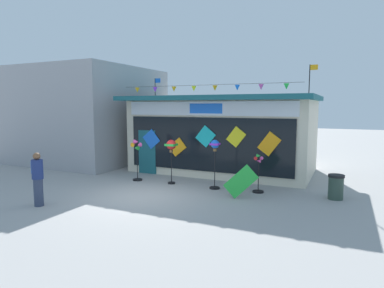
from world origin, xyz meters
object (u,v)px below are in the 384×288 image
(wind_spinner_left, at_px, (171,148))
(display_kite_on_ground, at_px, (241,182))
(wind_spinner_center_left, at_px, (215,153))
(wind_spinner_center_right, at_px, (258,175))
(wind_spinner_far_left, at_px, (137,154))
(person_near_camera, at_px, (38,178))
(trash_bin, at_px, (336,187))
(kite_shop_building, at_px, (223,133))

(wind_spinner_left, distance_m, display_kite_on_ground, 3.37)
(wind_spinner_center_left, bearing_deg, display_kite_on_ground, -33.62)
(wind_spinner_left, xyz_separation_m, wind_spinner_center_right, (3.49, 0.12, -0.82))
(wind_spinner_far_left, distance_m, person_near_camera, 4.33)
(wind_spinner_far_left, bearing_deg, wind_spinner_left, 3.78)
(wind_spinner_center_left, distance_m, wind_spinner_center_right, 1.78)
(wind_spinner_center_left, relative_size, trash_bin, 2.24)
(wind_spinner_left, xyz_separation_m, display_kite_on_ground, (3.14, -0.87, -0.88))
(wind_spinner_far_left, bearing_deg, person_near_camera, -99.90)
(kite_shop_building, distance_m, trash_bin, 6.14)
(person_near_camera, height_order, display_kite_on_ground, person_near_camera)
(kite_shop_building, distance_m, wind_spinner_left, 3.63)
(trash_bin, distance_m, display_kite_on_ground, 3.16)
(wind_spinner_left, bearing_deg, wind_spinner_center_left, -0.83)
(wind_spinner_left, xyz_separation_m, person_near_camera, (-2.32, -4.36, -0.57))
(person_near_camera, xyz_separation_m, trash_bin, (8.36, 4.74, -0.47))
(wind_spinner_left, height_order, person_near_camera, wind_spinner_left)
(person_near_camera, distance_m, trash_bin, 9.62)
(kite_shop_building, xyz_separation_m, wind_spinner_left, (-0.93, -3.50, -0.33))
(wind_spinner_far_left, bearing_deg, trash_bin, 3.66)
(wind_spinner_center_left, bearing_deg, kite_shop_building, 104.94)
(trash_bin, relative_size, display_kite_on_ground, 0.77)
(display_kite_on_ground, bearing_deg, wind_spinner_left, 164.49)
(wind_spinner_center_left, xyz_separation_m, display_kite_on_ground, (1.27, -0.84, -0.80))
(kite_shop_building, xyz_separation_m, wind_spinner_center_right, (2.56, -3.38, -1.15))
(kite_shop_building, bearing_deg, wind_spinner_center_right, -52.88)
(display_kite_on_ground, bearing_deg, wind_spinner_center_right, 70.60)
(wind_spinner_left, bearing_deg, wind_spinner_center_right, 1.96)
(wind_spinner_far_left, xyz_separation_m, trash_bin, (7.62, 0.49, -0.69))
(wind_spinner_center_right, bearing_deg, person_near_camera, -142.34)
(wind_spinner_far_left, bearing_deg, display_kite_on_ground, -9.23)
(kite_shop_building, bearing_deg, person_near_camera, -112.46)
(wind_spinner_center_left, relative_size, wind_spinner_center_right, 1.32)
(wind_spinner_left, bearing_deg, trash_bin, 3.62)
(kite_shop_building, height_order, trash_bin, kite_shop_building)
(wind_spinner_center_left, distance_m, person_near_camera, 6.05)
(kite_shop_building, relative_size, wind_spinner_far_left, 4.95)
(kite_shop_building, xyz_separation_m, wind_spinner_far_left, (-2.51, -3.60, -0.69))
(trash_bin, bearing_deg, person_near_camera, -150.43)
(person_near_camera, relative_size, display_kite_on_ground, 1.56)
(wind_spinner_far_left, distance_m, wind_spinner_left, 1.62)
(wind_spinner_far_left, relative_size, display_kite_on_ground, 1.60)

